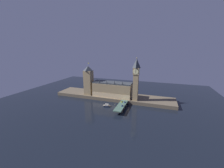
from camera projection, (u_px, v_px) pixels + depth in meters
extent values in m
plane|color=black|center=(105.00, 106.00, 223.50)|extent=(400.00, 400.00, 0.00)
cube|color=brown|center=(113.00, 96.00, 258.54)|extent=(220.00, 42.00, 5.85)
cube|color=#9E845B|center=(112.00, 90.00, 247.97)|extent=(69.72, 22.55, 24.02)
cube|color=beige|center=(110.00, 96.00, 239.39)|extent=(69.72, 0.20, 8.65)
cube|color=#383D42|center=(112.00, 83.00, 244.77)|extent=(69.72, 20.75, 2.40)
cone|color=#383D42|center=(99.00, 81.00, 241.70)|extent=(2.40, 2.40, 5.28)
cone|color=#383D42|center=(107.00, 82.00, 237.27)|extent=(2.40, 2.40, 5.28)
cone|color=#383D42|center=(114.00, 82.00, 232.84)|extent=(2.40, 2.40, 5.28)
cone|color=#383D42|center=(122.00, 83.00, 228.42)|extent=(2.40, 2.40, 5.28)
cube|color=#9E845B|center=(136.00, 88.00, 226.29)|extent=(8.10, 8.10, 43.65)
cube|color=#9E845B|center=(136.00, 71.00, 219.68)|extent=(9.56, 9.56, 10.94)
cylinder|color=beige|center=(136.00, 72.00, 215.18)|extent=(8.52, 0.25, 8.52)
cylinder|color=beige|center=(137.00, 71.00, 224.17)|extent=(8.52, 0.25, 8.52)
cylinder|color=beige|center=(139.00, 71.00, 218.12)|extent=(0.25, 8.52, 8.52)
cylinder|color=beige|center=(133.00, 71.00, 221.23)|extent=(0.25, 8.52, 8.52)
cube|color=black|center=(136.00, 71.00, 214.86)|extent=(0.36, 0.10, 6.39)
pyramid|color=#383D42|center=(137.00, 63.00, 216.58)|extent=(9.56, 9.56, 14.59)
sphere|color=gold|center=(137.00, 58.00, 214.62)|extent=(1.60, 1.60, 1.60)
cube|color=#9E845B|center=(89.00, 83.00, 257.09)|extent=(14.25, 14.25, 45.20)
pyramid|color=#383D42|center=(88.00, 68.00, 250.56)|extent=(14.53, 14.53, 8.68)
cylinder|color=#99999E|center=(88.00, 64.00, 248.78)|extent=(0.24, 0.24, 6.00)
cube|color=gold|center=(88.00, 63.00, 247.92)|extent=(2.00, 0.08, 1.20)
cube|color=#476656|center=(121.00, 105.00, 208.52)|extent=(11.44, 46.00, 1.40)
cube|color=brown|center=(119.00, 111.00, 198.80)|extent=(9.73, 3.20, 5.41)
cube|color=brown|center=(121.00, 108.00, 209.34)|extent=(9.73, 3.20, 5.41)
cube|color=brown|center=(123.00, 105.00, 219.89)|extent=(9.73, 3.20, 5.41)
cube|color=yellow|center=(122.00, 102.00, 220.13)|extent=(1.89, 4.46, 0.87)
cube|color=black|center=(122.00, 101.00, 219.96)|extent=(1.55, 2.01, 0.45)
cylinder|color=black|center=(121.00, 101.00, 221.75)|extent=(0.22, 0.64, 0.64)
cylinder|color=black|center=(122.00, 102.00, 221.18)|extent=(0.22, 0.64, 0.64)
cylinder|color=black|center=(121.00, 102.00, 219.21)|extent=(0.22, 0.64, 0.64)
cylinder|color=black|center=(122.00, 102.00, 218.65)|extent=(0.22, 0.64, 0.64)
cube|color=navy|center=(122.00, 106.00, 204.07)|extent=(1.72, 4.05, 0.90)
cube|color=black|center=(122.00, 105.00, 203.91)|extent=(1.41, 1.82, 0.45)
cylinder|color=black|center=(123.00, 106.00, 202.74)|extent=(0.22, 0.64, 0.64)
cylinder|color=black|center=(121.00, 106.00, 203.25)|extent=(0.22, 0.64, 0.64)
cylinder|color=black|center=(123.00, 106.00, 205.03)|extent=(0.22, 0.64, 0.64)
cylinder|color=black|center=(122.00, 106.00, 205.55)|extent=(0.22, 0.64, 0.64)
cube|color=navy|center=(125.00, 102.00, 218.66)|extent=(1.95, 4.40, 0.93)
cube|color=black|center=(125.00, 102.00, 218.49)|extent=(1.60, 1.98, 0.45)
cylinder|color=black|center=(125.00, 103.00, 217.19)|extent=(0.22, 0.64, 0.64)
cylinder|color=black|center=(124.00, 102.00, 217.78)|extent=(0.22, 0.64, 0.64)
cylinder|color=black|center=(126.00, 102.00, 219.69)|extent=(0.22, 0.64, 0.64)
cylinder|color=black|center=(124.00, 102.00, 220.28)|extent=(0.22, 0.64, 0.64)
cylinder|color=black|center=(117.00, 106.00, 202.85)|extent=(0.28, 0.28, 0.75)
cylinder|color=brown|center=(117.00, 106.00, 202.68)|extent=(0.38, 0.38, 0.62)
sphere|color=tan|center=(117.00, 106.00, 202.58)|extent=(0.20, 0.20, 0.20)
cylinder|color=black|center=(124.00, 105.00, 205.95)|extent=(0.28, 0.28, 0.76)
cylinder|color=brown|center=(124.00, 105.00, 205.78)|extent=(0.38, 0.38, 0.64)
sphere|color=tan|center=(124.00, 105.00, 205.68)|extent=(0.21, 0.21, 0.21)
cylinder|color=black|center=(121.00, 101.00, 223.13)|extent=(0.28, 0.28, 0.80)
cylinder|color=maroon|center=(121.00, 101.00, 222.95)|extent=(0.38, 0.38, 0.67)
sphere|color=tan|center=(121.00, 100.00, 222.85)|extent=(0.22, 0.22, 0.22)
cylinder|color=#2D3333|center=(115.00, 108.00, 196.52)|extent=(0.56, 0.56, 0.50)
cylinder|color=#2D3333|center=(115.00, 106.00, 195.81)|extent=(0.18, 0.18, 5.39)
sphere|color=#F9E5A3|center=(115.00, 104.00, 195.02)|extent=(0.60, 0.60, 0.60)
sphere|color=#F9E5A3|center=(115.00, 104.00, 195.25)|extent=(0.44, 0.44, 0.44)
sphere|color=#F9E5A3|center=(115.00, 104.00, 194.96)|extent=(0.44, 0.44, 0.44)
cylinder|color=#2D3333|center=(125.00, 105.00, 206.56)|extent=(0.56, 0.56, 0.50)
cylinder|color=#2D3333|center=(125.00, 104.00, 205.88)|extent=(0.18, 0.18, 5.10)
sphere|color=#F9E5A3|center=(125.00, 102.00, 205.13)|extent=(0.60, 0.60, 0.60)
sphere|color=#F9E5A3|center=(125.00, 102.00, 205.36)|extent=(0.44, 0.44, 0.44)
sphere|color=#F9E5A3|center=(125.00, 102.00, 205.07)|extent=(0.44, 0.44, 0.44)
cylinder|color=#2D3333|center=(120.00, 101.00, 223.51)|extent=(0.56, 0.56, 0.50)
cylinder|color=#2D3333|center=(120.00, 100.00, 222.88)|extent=(0.18, 0.18, 4.67)
sphere|color=#F9E5A3|center=(120.00, 98.00, 222.18)|extent=(0.60, 0.60, 0.60)
sphere|color=#F9E5A3|center=(120.00, 98.00, 222.41)|extent=(0.44, 0.44, 0.44)
sphere|color=#F9E5A3|center=(121.00, 98.00, 222.12)|extent=(0.44, 0.44, 0.44)
ellipsoid|color=#1E2842|center=(107.00, 106.00, 219.28)|extent=(13.70, 6.58, 2.16)
cube|color=tan|center=(107.00, 105.00, 219.05)|extent=(12.00, 5.43, 0.24)
cube|color=#B7B2A8|center=(107.00, 105.00, 218.76)|extent=(6.29, 3.74, 2.16)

